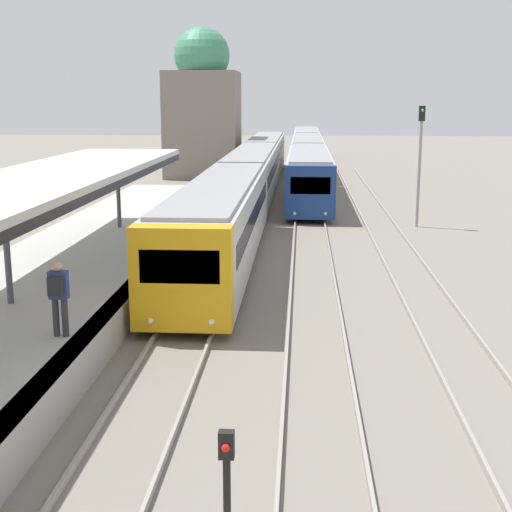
% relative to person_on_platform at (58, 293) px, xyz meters
% --- Properties ---
extents(platform_canopy, '(4.00, 27.36, 2.94)m').
position_rel_person_on_platform_xyz_m(platform_canopy, '(-2.08, 2.46, 1.84)').
color(platform_canopy, beige).
rests_on(platform_canopy, station_platform).
extents(person_on_platform, '(0.40, 0.40, 1.66)m').
position_rel_person_on_platform_xyz_m(person_on_platform, '(0.00, 0.00, 0.00)').
color(person_on_platform, '#2D2D33').
rests_on(person_on_platform, station_platform).
extents(train_near, '(2.58, 50.36, 3.04)m').
position_rel_person_on_platform_xyz_m(train_near, '(2.20, 27.61, -0.24)').
color(train_near, gold).
rests_on(train_near, ground_plane).
extents(train_far, '(2.50, 48.43, 2.98)m').
position_rel_person_on_platform_xyz_m(train_far, '(5.58, 44.07, -0.28)').
color(train_far, navy).
rests_on(train_far, ground_plane).
extents(signal_post_near, '(0.20, 0.21, 1.95)m').
position_rel_person_on_platform_xyz_m(signal_post_near, '(4.28, -6.29, -0.73)').
color(signal_post_near, black).
rests_on(signal_post_near, ground_plane).
extents(signal_mast_far, '(0.28, 0.29, 5.69)m').
position_rel_person_on_platform_xyz_m(signal_mast_far, '(10.69, 19.69, 1.60)').
color(signal_mast_far, gray).
rests_on(signal_mast_far, ground_plane).
extents(distant_domed_building, '(5.55, 5.55, 11.39)m').
position_rel_person_on_platform_xyz_m(distant_domed_building, '(-2.60, 41.68, 3.35)').
color(distant_domed_building, slate).
rests_on(distant_domed_building, ground_plane).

